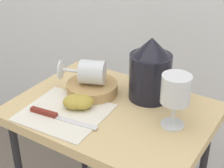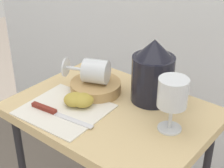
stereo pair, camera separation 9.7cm
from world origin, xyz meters
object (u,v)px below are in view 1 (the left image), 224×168
table (112,131)px  wine_glass_tipped_near (91,72)px  basket_tray (92,88)px  pitcher (150,75)px  knife (53,115)px  apple_half_right (82,102)px  wine_glass_upright (176,92)px  apple_half_left (74,102)px

table → wine_glass_tipped_near: size_ratio=4.72×
table → basket_tray: bearing=157.2°
pitcher → knife: pitcher is taller
table → apple_half_right: bearing=-147.2°
wine_glass_upright → apple_half_left: bearing=-164.9°
pitcher → apple_half_left: pitcher is taller
basket_tray → apple_half_right: apple_half_right is taller
apple_half_left → apple_half_right: bearing=29.6°
pitcher → wine_glass_tipped_near: (-0.16, -0.07, -0.01)m
table → apple_half_left: bearing=-147.9°
wine_glass_tipped_near → knife: (-0.01, -0.17, -0.06)m
wine_glass_upright → pitcher: bearing=140.9°
pitcher → apple_half_right: 0.22m
pitcher → wine_glass_upright: bearing=-39.1°
wine_glass_tipped_near → table: bearing=-21.9°
table → knife: knife is taller
basket_tray → knife: bearing=-93.7°
basket_tray → wine_glass_upright: size_ratio=1.06×
wine_glass_tipped_near → basket_tray: bearing=7.4°
table → basket_tray: (-0.10, 0.04, 0.10)m
knife → basket_tray: bearing=86.3°
wine_glass_tipped_near → knife: 0.18m
pitcher → apple_half_left: bearing=-132.0°
basket_tray → table: bearing=-22.8°
table → wine_glass_tipped_near: bearing=158.1°
basket_tray → knife: (-0.01, -0.17, -0.01)m
pitcher → wine_glass_upright: pitcher is taller
wine_glass_upright → knife: size_ratio=0.71×
wine_glass_tipped_near → apple_half_right: bearing=-70.8°
basket_tray → wine_glass_upright: wine_glass_upright is taller
apple_half_left → knife: bearing=-104.1°
wine_glass_tipped_near → apple_half_right: size_ratio=2.40×
basket_tray → wine_glass_upright: 0.30m
wine_glass_upright → knife: wine_glass_upright is taller
apple_half_right → pitcher: bearing=50.0°
knife → apple_half_right: bearing=65.1°
table → wine_glass_upright: wine_glass_upright is taller
apple_half_right → apple_half_left: bearing=-150.4°
table → knife: size_ratio=3.48×
basket_tray → knife: 0.17m
pitcher → knife: (-0.17, -0.24, -0.07)m
basket_tray → apple_half_right: bearing=-72.7°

